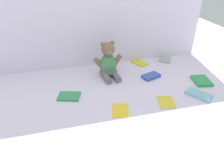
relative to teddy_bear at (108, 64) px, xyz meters
name	(u,v)px	position (x,y,z in m)	size (l,w,h in m)	color
ground_plane	(105,90)	(-0.07, -0.18, -0.09)	(3.20, 3.20, 0.00)	silver
backdrop_drape	(91,9)	(-0.07, 0.21, 0.31)	(1.65, 0.03, 0.80)	white
teddy_bear	(108,64)	(0.00, 0.00, 0.00)	(0.20, 0.18, 0.24)	#4C8C59
book_case_0	(201,81)	(0.56, -0.24, -0.08)	(0.10, 0.13, 0.02)	green
book_case_1	(166,102)	(0.24, -0.38, -0.08)	(0.09, 0.11, 0.01)	yellow
book_case_2	(198,94)	(0.45, -0.37, -0.08)	(0.07, 0.14, 0.02)	#79BBD1
book_case_3	(139,63)	(0.27, 0.12, -0.08)	(0.07, 0.12, 0.01)	yellow
book_case_4	(151,76)	(0.27, -0.10, -0.08)	(0.07, 0.12, 0.02)	#3852AD
book_case_5	(69,96)	(-0.28, -0.20, -0.08)	(0.09, 0.12, 0.01)	#319151
book_case_6	(165,60)	(0.48, 0.12, -0.08)	(0.08, 0.10, 0.02)	#9AA79D
book_case_7	(120,110)	(-0.03, -0.39, -0.08)	(0.08, 0.12, 0.01)	yellow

